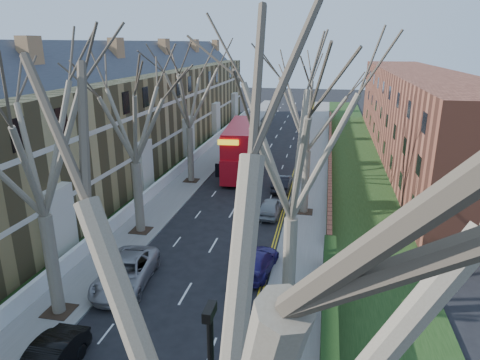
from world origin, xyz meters
The scene contains 17 objects.
pavement_left centered at (-6.00, 39.00, 0.06)m, with size 3.00×102.00×0.12m, color slate.
pavement_right centered at (6.00, 39.00, 0.06)m, with size 3.00×102.00×0.12m, color slate.
terrace_left centered at (-13.65, 31.00, 5.53)m, with size 9.70×78.00×13.60m.
flats_right centered at (17.46, 43.00, 4.98)m, with size 13.97×54.00×10.00m.
front_wall_left centered at (-7.65, 31.00, 0.62)m, with size 0.30×78.00×1.00m.
grass_verge_right centered at (10.50, 39.00, 0.15)m, with size 6.00×102.00×0.06m.
tree_left_mid centered at (-5.70, 6.00, 9.56)m, with size 10.50×10.50×14.71m.
tree_left_far centered at (-5.70, 16.00, 9.24)m, with size 10.15×10.15×14.22m.
tree_left_dist centered at (-5.70, 28.00, 9.56)m, with size 10.50×10.50×14.71m.
tree_right_near centered at (5.70, -6.00, 9.86)m, with size 10.85×10.85×15.20m.
tree_right_mid centered at (5.70, 8.00, 9.56)m, with size 10.50×10.50×14.71m.
tree_right_far centered at (5.70, 22.00, 9.24)m, with size 10.15×10.15×14.22m.
double_decker_bus centered at (-1.54, 32.29, 2.46)m, with size 3.78×12.19×4.98m.
car_left_far centered at (-3.55, 9.21, 0.79)m, with size 2.62×5.69×1.58m, color #939297.
car_right_near centered at (3.48, 12.13, 0.66)m, with size 1.85×4.55×1.32m, color navy.
car_right_mid centered at (3.11, 21.08, 0.69)m, with size 1.64×4.07×1.39m, color gray.
car_right_far centered at (3.34, 27.32, 0.72)m, with size 1.52×4.35×1.43m, color black.
Camera 1 is at (7.01, -10.41, 13.16)m, focal length 32.00 mm.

